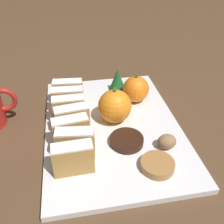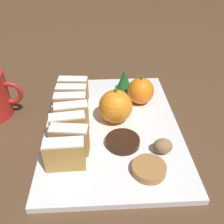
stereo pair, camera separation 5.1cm
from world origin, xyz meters
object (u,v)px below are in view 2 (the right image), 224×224
object	(u,v)px
orange_near	(141,91)
orange_far	(116,106)
walnut	(163,146)
chocolate_cookie	(123,141)

from	to	relation	value
orange_near	orange_far	distance (m)	0.09
walnut	orange_far	bearing A→B (deg)	128.24
chocolate_cookie	orange_near	bearing A→B (deg)	69.25
orange_far	chocolate_cookie	world-z (taller)	orange_far
orange_near	orange_far	world-z (taller)	orange_far
walnut	orange_near	bearing A→B (deg)	95.75
orange_far	walnut	bearing A→B (deg)	-51.76
orange_far	orange_near	bearing A→B (deg)	46.60
orange_far	chocolate_cookie	xyz separation A→B (m)	(0.01, -0.08, -0.03)
orange_near	walnut	distance (m)	0.17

